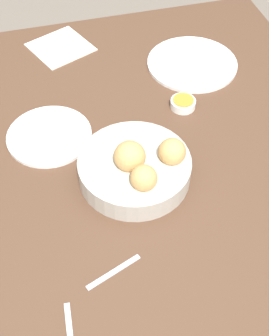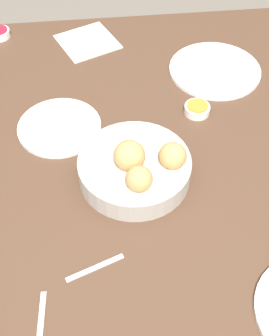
# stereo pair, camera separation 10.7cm
# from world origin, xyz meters

# --- Properties ---
(ground_plane) EXTENTS (10.00, 10.00, 0.00)m
(ground_plane) POSITION_xyz_m (0.00, 0.00, 0.00)
(ground_plane) COLOR #6B6056
(dining_table) EXTENTS (1.36, 1.07, 0.73)m
(dining_table) POSITION_xyz_m (0.00, 0.00, 0.65)
(dining_table) COLOR #4C3323
(dining_table) RESTS_ON ground_plane
(bread_basket) EXTENTS (0.26, 0.26, 0.11)m
(bread_basket) POSITION_xyz_m (-0.01, 0.06, 0.77)
(bread_basket) COLOR #B2ADA3
(bread_basket) RESTS_ON dining_table
(plate_near_right) EXTENTS (0.26, 0.26, 0.01)m
(plate_near_right) POSITION_xyz_m (0.36, -0.21, 0.74)
(plate_near_right) COLOR white
(plate_near_right) RESTS_ON dining_table
(plate_far_center) EXTENTS (0.21, 0.21, 0.01)m
(plate_far_center) POSITION_xyz_m (0.17, 0.23, 0.74)
(plate_far_center) COLOR white
(plate_far_center) RESTS_ON dining_table
(jam_bowl_honey) EXTENTS (0.07, 0.07, 0.03)m
(jam_bowl_honey) POSITION_xyz_m (0.19, -0.13, 0.75)
(jam_bowl_honey) COLOR white
(jam_bowl_honey) RESTS_ON dining_table
(spoon_coffee) EXTENTS (0.05, 0.12, 0.00)m
(spoon_coffee) POSITION_xyz_m (-0.24, 0.17, 0.74)
(spoon_coffee) COLOR #B7B7BC
(spoon_coffee) RESTS_ON dining_table
(napkin) EXTENTS (0.21, 0.21, 0.00)m
(napkin) POSITION_xyz_m (0.55, 0.15, 0.74)
(napkin) COLOR silver
(napkin) RESTS_ON dining_table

